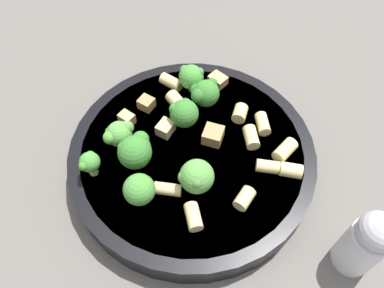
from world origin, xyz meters
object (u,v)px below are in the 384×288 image
object	(u,v)px
rigatoni_3	(263,124)
rigatoni_5	(251,137)
broccoli_floret_4	(184,113)
pepper_shaker	(366,243)
rigatoni_2	(291,170)
chicken_chunk_2	(146,103)
rigatoni_9	(168,189)
broccoli_floret_1	(205,93)
broccoli_floret_3	(191,77)
broccoli_floret_5	(119,134)
chicken_chunk_4	(127,119)
broccoli_floret_6	(196,177)
rigatoni_7	(285,150)
broccoli_floret_0	(136,150)
chicken_chunk_3	(213,135)
rigatoni_10	(240,113)
pasta_bowl	(192,156)
rigatoni_6	(177,102)
broccoli_floret_7	(141,192)
rigatoni_0	(171,82)
broccoli_floret_2	(90,162)
rigatoni_4	(193,217)
chicken_chunk_1	(218,80)
chicken_chunk_0	(164,130)
rigatoni_8	(268,167)
rigatoni_1	(244,198)

from	to	relation	value
rigatoni_3	rigatoni_5	bearing A→B (deg)	0.76
broccoli_floret_4	pepper_shaker	xyz separation A→B (m)	(0.01, 0.23, -0.01)
rigatoni_2	chicken_chunk_2	bearing A→B (deg)	-82.12
rigatoni_5	rigatoni_9	world-z (taller)	rigatoni_5
broccoli_floret_1	broccoli_floret_3	xyz separation A→B (m)	(-0.01, -0.03, 0.00)
broccoli_floret_5	chicken_chunk_4	world-z (taller)	broccoli_floret_5
broccoli_floret_6	rigatoni_7	distance (m)	0.11
broccoli_floret_0	rigatoni_7	distance (m)	0.17
rigatoni_7	chicken_chunk_3	xyz separation A→B (m)	(0.03, -0.08, -0.00)
rigatoni_10	pasta_bowl	bearing A→B (deg)	-12.67
rigatoni_2	rigatoni_5	world-z (taller)	same
broccoli_floret_0	rigatoni_6	size ratio (longest dim) A/B	1.49
rigatoni_7	broccoli_floret_7	bearing A→B (deg)	-30.11
rigatoni_0	chicken_chunk_3	bearing A→B (deg)	69.45
broccoli_floret_2	broccoli_floret_6	size ratio (longest dim) A/B	0.74
chicken_chunk_4	rigatoni_4	bearing A→B (deg)	70.65
chicken_chunk_1	broccoli_floret_2	bearing A→B (deg)	-7.84
broccoli_floret_5	rigatoni_7	bearing A→B (deg)	123.92
rigatoni_0	rigatoni_10	bearing A→B (deg)	96.65
chicken_chunk_1	chicken_chunk_2	xyz separation A→B (m)	(0.09, -0.04, 0.00)
pasta_bowl	rigatoni_7	size ratio (longest dim) A/B	9.93
broccoli_floret_0	broccoli_floret_3	xyz separation A→B (m)	(-0.12, -0.02, 0.00)
broccoli_floret_4	rigatoni_5	bearing A→B (deg)	110.20
rigatoni_0	rigatoni_2	xyz separation A→B (m)	(0.02, 0.19, 0.00)
broccoli_floret_7	rigatoni_9	size ratio (longest dim) A/B	1.46
broccoli_floret_5	rigatoni_3	size ratio (longest dim) A/B	1.36
rigatoni_4	rigatoni_6	size ratio (longest dim) A/B	0.95
broccoli_floret_2	broccoli_floret_6	world-z (taller)	broccoli_floret_6
rigatoni_0	chicken_chunk_0	distance (m)	0.08
broccoli_floret_1	rigatoni_5	world-z (taller)	broccoli_floret_1
broccoli_floret_2	chicken_chunk_1	distance (m)	0.20
rigatoni_0	rigatoni_10	distance (m)	0.10
broccoli_floret_7	chicken_chunk_2	xyz separation A→B (m)	(-0.10, -0.09, -0.02)
rigatoni_2	chicken_chunk_3	bearing A→B (deg)	-81.18
rigatoni_3	broccoli_floret_1	bearing A→B (deg)	-80.20
broccoli_floret_3	rigatoni_10	distance (m)	0.08
broccoli_floret_0	rigatoni_6	distance (m)	0.09
broccoli_floret_6	chicken_chunk_0	size ratio (longest dim) A/B	2.20
broccoli_floret_4	chicken_chunk_0	distance (m)	0.03
broccoli_floret_0	rigatoni_8	xyz separation A→B (m)	(-0.08, 0.12, -0.01)
broccoli_floret_4	broccoli_floret_1	bearing A→B (deg)	-179.28
broccoli_floret_3	rigatoni_4	world-z (taller)	broccoli_floret_3
rigatoni_4	rigatoni_7	bearing A→B (deg)	166.20
broccoli_floret_1	broccoli_floret_6	bearing A→B (deg)	33.11
rigatoni_1	rigatoni_10	world-z (taller)	rigatoni_10
broccoli_floret_0	chicken_chunk_0	size ratio (longest dim) A/B	2.14
rigatoni_0	broccoli_floret_7	bearing A→B (deg)	30.22
rigatoni_9	chicken_chunk_2	xyz separation A→B (m)	(-0.07, -0.10, 0.00)
rigatoni_3	broccoli_floret_3	bearing A→B (deg)	-87.32
broccoli_floret_7	rigatoni_3	size ratio (longest dim) A/B	1.56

